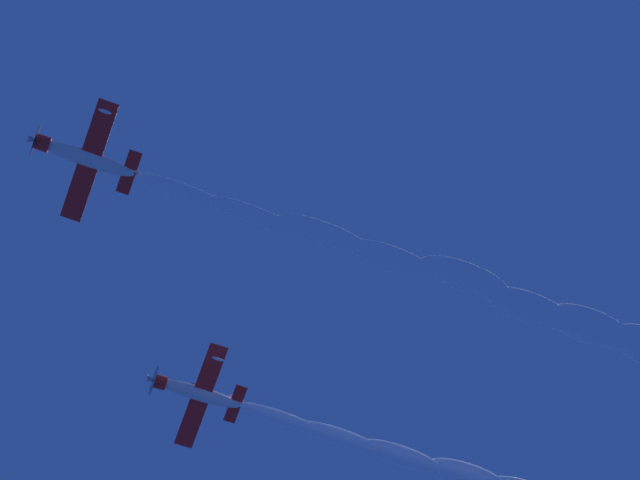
% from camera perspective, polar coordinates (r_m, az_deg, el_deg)
% --- Properties ---
extents(airplane_lead, '(6.43, 6.51, 2.46)m').
position_cam_1_polar(airplane_lead, '(77.50, -10.58, 3.68)').
color(airplane_lead, silver).
extents(airplane_left_wingman, '(6.46, 6.51, 2.48)m').
position_cam_1_polar(airplane_left_wingman, '(86.85, -5.61, -6.84)').
color(airplane_left_wingman, silver).
extents(smoke_trail_lead, '(30.43, 26.19, 3.03)m').
position_cam_1_polar(smoke_trail_lead, '(82.12, 8.47, -2.60)').
color(smoke_trail_lead, white).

